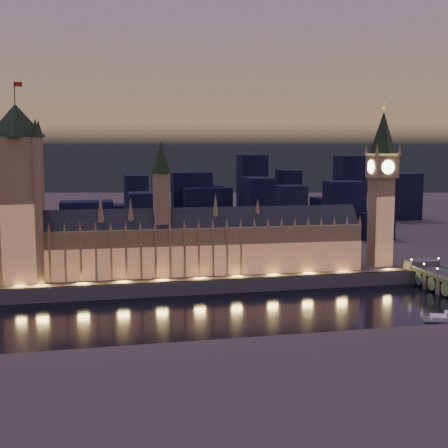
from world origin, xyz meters
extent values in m
plane|color=black|center=(0.00, 0.00, 0.00)|extent=(2000.00, 2000.00, 0.00)
cube|color=#473533|center=(0.00, 520.00, 4.00)|extent=(2000.00, 960.00, 8.00)
cube|color=#414D40|center=(0.00, 41.00, 4.00)|extent=(2000.00, 2.50, 8.00)
cube|color=olive|center=(-10.65, 62.00, 22.00)|extent=(200.46, 25.29, 28.00)
cube|color=tan|center=(-10.65, 51.75, 17.00)|extent=(200.00, 0.50, 18.00)
cube|color=black|center=(-10.65, 62.00, 39.00)|extent=(200.36, 21.56, 16.26)
cube|color=olive|center=(-30.65, 62.00, 52.00)|extent=(9.00, 9.00, 32.00)
cone|color=black|center=(-30.65, 62.00, 77.00)|extent=(13.00, 13.00, 18.00)
cube|color=olive|center=(-110.65, 51.40, 22.00)|extent=(1.20, 1.20, 28.00)
cone|color=olive|center=(-110.65, 52.00, 39.00)|extent=(2.00, 2.00, 6.00)
cube|color=olive|center=(-102.32, 51.40, 22.00)|extent=(1.20, 1.20, 28.00)
cone|color=olive|center=(-102.32, 52.00, 39.00)|extent=(2.00, 2.00, 6.00)
cube|color=olive|center=(-93.98, 51.40, 22.00)|extent=(1.20, 1.20, 28.00)
cone|color=olive|center=(-93.98, 52.00, 39.00)|extent=(2.00, 2.00, 6.00)
cube|color=olive|center=(-85.65, 51.40, 22.00)|extent=(1.20, 1.20, 28.00)
cone|color=olive|center=(-85.65, 52.00, 39.00)|extent=(2.00, 2.00, 6.00)
cube|color=olive|center=(-77.32, 51.40, 22.00)|extent=(1.20, 1.20, 28.00)
cone|color=olive|center=(-77.32, 52.00, 39.00)|extent=(2.00, 2.00, 6.00)
cube|color=olive|center=(-68.98, 51.40, 22.00)|extent=(1.20, 1.20, 28.00)
cone|color=olive|center=(-68.98, 52.00, 39.00)|extent=(2.00, 2.00, 6.00)
cube|color=olive|center=(-60.65, 51.40, 22.00)|extent=(1.20, 1.20, 28.00)
cone|color=olive|center=(-60.65, 52.00, 39.00)|extent=(2.00, 2.00, 6.00)
cube|color=olive|center=(-52.32, 51.40, 22.00)|extent=(1.20, 1.20, 28.00)
cone|color=olive|center=(-52.32, 52.00, 39.00)|extent=(2.00, 2.00, 6.00)
cube|color=olive|center=(-43.98, 51.40, 22.00)|extent=(1.20, 1.20, 28.00)
cone|color=olive|center=(-43.98, 52.00, 39.00)|extent=(2.00, 2.00, 6.00)
cube|color=olive|center=(-35.65, 51.40, 22.00)|extent=(1.20, 1.20, 28.00)
cone|color=olive|center=(-35.65, 52.00, 39.00)|extent=(2.00, 2.00, 6.00)
cube|color=olive|center=(-27.32, 51.40, 22.00)|extent=(1.20, 1.20, 28.00)
cone|color=olive|center=(-27.32, 52.00, 39.00)|extent=(2.00, 2.00, 6.00)
cube|color=olive|center=(-18.98, 51.40, 22.00)|extent=(1.20, 1.20, 28.00)
cone|color=olive|center=(-18.98, 52.00, 39.00)|extent=(2.00, 2.00, 6.00)
cube|color=olive|center=(-10.65, 51.40, 22.00)|extent=(1.20, 1.20, 28.00)
cone|color=olive|center=(-10.65, 52.00, 39.00)|extent=(2.00, 2.00, 6.00)
cube|color=olive|center=(-2.32, 51.40, 22.00)|extent=(1.20, 1.20, 28.00)
cone|color=olive|center=(-2.32, 52.00, 39.00)|extent=(2.00, 2.00, 6.00)
cube|color=olive|center=(6.02, 51.40, 22.00)|extent=(1.20, 1.20, 28.00)
cone|color=olive|center=(6.02, 52.00, 39.00)|extent=(2.00, 2.00, 6.00)
cube|color=olive|center=(14.35, 51.40, 22.00)|extent=(1.20, 1.20, 28.00)
cone|color=olive|center=(14.35, 52.00, 39.00)|extent=(2.00, 2.00, 6.00)
cube|color=olive|center=(22.68, 51.40, 22.00)|extent=(1.20, 1.20, 28.00)
cone|color=olive|center=(22.68, 52.00, 39.00)|extent=(2.00, 2.00, 6.00)
cube|color=olive|center=(31.02, 51.40, 22.00)|extent=(1.20, 1.20, 28.00)
cone|color=olive|center=(31.02, 52.00, 39.00)|extent=(2.00, 2.00, 6.00)
cube|color=olive|center=(39.35, 51.40, 22.00)|extent=(1.20, 1.20, 28.00)
cone|color=olive|center=(39.35, 52.00, 39.00)|extent=(2.00, 2.00, 6.00)
cube|color=olive|center=(47.68, 51.40, 22.00)|extent=(1.20, 1.20, 28.00)
cone|color=olive|center=(47.68, 52.00, 39.00)|extent=(2.00, 2.00, 6.00)
cube|color=olive|center=(56.02, 51.40, 22.00)|extent=(1.20, 1.20, 28.00)
cone|color=olive|center=(56.02, 52.00, 39.00)|extent=(2.00, 2.00, 6.00)
cube|color=olive|center=(64.35, 51.40, 22.00)|extent=(1.20, 1.20, 28.00)
cone|color=olive|center=(64.35, 52.00, 39.00)|extent=(2.00, 2.00, 6.00)
cube|color=olive|center=(72.68, 51.40, 22.00)|extent=(1.20, 1.20, 28.00)
cone|color=olive|center=(72.68, 52.00, 39.00)|extent=(2.00, 2.00, 6.00)
cube|color=olive|center=(81.02, 51.40, 22.00)|extent=(1.20, 1.20, 28.00)
cone|color=olive|center=(81.02, 52.00, 39.00)|extent=(2.00, 2.00, 6.00)
cube|color=olive|center=(89.35, 51.40, 22.00)|extent=(1.20, 1.20, 28.00)
cone|color=olive|center=(89.35, 52.00, 39.00)|extent=(2.00, 2.00, 6.00)
cone|color=olive|center=(-65.65, 62.00, 49.00)|extent=(4.40, 4.40, 18.00)
cone|color=olive|center=(-48.65, 62.00, 47.00)|extent=(4.40, 4.40, 14.00)
cone|color=olive|center=(1.35, 62.00, 48.00)|extent=(4.40, 4.40, 16.00)
cone|color=olive|center=(27.35, 62.00, 46.00)|extent=(4.40, 4.40, 12.00)
cube|color=olive|center=(-110.00, 62.00, 48.11)|extent=(22.73, 22.73, 80.23)
cube|color=tan|center=(-110.00, 50.80, 30.00)|extent=(22.00, 0.50, 44.00)
cone|color=black|center=(-110.00, 62.00, 97.23)|extent=(31.68, 31.68, 18.00)
cylinder|color=black|center=(-110.00, 62.00, 112.23)|extent=(0.50, 0.50, 12.00)
cube|color=red|center=(-107.80, 62.00, 116.73)|extent=(4.00, 0.15, 2.50)
cylinder|color=olive|center=(-121.00, 73.00, 48.11)|extent=(4.40, 4.40, 80.23)
cylinder|color=olive|center=(-99.00, 51.00, 48.11)|extent=(4.40, 4.40, 80.23)
cone|color=black|center=(-99.00, 51.00, 93.23)|extent=(5.20, 5.20, 10.00)
cylinder|color=olive|center=(-99.00, 73.00, 48.11)|extent=(4.40, 4.40, 80.23)
cone|color=black|center=(-99.00, 73.00, 93.23)|extent=(5.20, 5.20, 10.00)
cube|color=olive|center=(108.00, 62.00, 35.81)|extent=(12.93, 12.93, 55.63)
cube|color=tan|center=(108.00, 55.80, 30.00)|extent=(12.00, 0.50, 44.00)
cube|color=olive|center=(108.00, 62.00, 70.57)|extent=(15.00, 15.00, 13.88)
cube|color=#F2C64C|center=(108.00, 62.00, 78.10)|extent=(15.75, 15.75, 1.20)
cone|color=black|center=(108.00, 62.00, 91.70)|extent=(18.00, 18.00, 26.00)
sphere|color=#F2C64C|center=(108.00, 62.00, 106.20)|extent=(2.80, 2.80, 2.80)
cylinder|color=#F2C64C|center=(108.00, 62.00, 108.70)|extent=(0.40, 0.40, 5.00)
cylinder|color=#FFF2BF|center=(108.00, 54.25, 70.57)|extent=(8.40, 0.50, 8.40)
cylinder|color=#FFF2BF|center=(108.00, 69.75, 70.57)|extent=(8.40, 0.50, 8.40)
cylinder|color=#FFF2BF|center=(100.25, 62.00, 70.57)|extent=(0.50, 8.40, 8.40)
cylinder|color=#FFF2BF|center=(115.75, 62.00, 70.57)|extent=(0.50, 8.40, 8.40)
cone|color=olive|center=(100.50, 54.50, 81.50)|extent=(2.60, 2.60, 8.00)
cone|color=olive|center=(100.50, 69.50, 81.50)|extent=(2.60, 2.60, 8.00)
cone|color=olive|center=(115.50, 54.50, 81.50)|extent=(2.60, 2.60, 8.00)
cone|color=olive|center=(115.50, 69.50, 81.50)|extent=(2.60, 2.60, 8.00)
cube|color=#414D40|center=(127.31, 45.00, 8.75)|extent=(18.89, 12.00, 9.50)
cylinder|color=black|center=(118.27, 11.43, 12.70)|extent=(0.30, 0.30, 4.40)
sphere|color=#FFD88C|center=(118.27, 11.43, 15.00)|extent=(1.00, 1.00, 1.00)
cube|color=#414D40|center=(127.31, 25.71, 4.35)|extent=(17.00, 4.00, 9.50)
cylinder|color=black|center=(118.27, 25.71, 12.70)|extent=(0.30, 0.30, 4.40)
sphere|color=#FFD88C|center=(118.27, 25.71, 15.00)|extent=(1.00, 1.00, 1.00)
cube|color=#414D40|center=(127.31, 40.00, 4.35)|extent=(17.00, 4.00, 9.50)
cylinder|color=black|center=(118.27, 40.00, 12.70)|extent=(0.30, 0.30, 4.40)
sphere|color=#FFD88C|center=(118.27, 40.00, 15.00)|extent=(1.00, 1.00, 1.00)
cylinder|color=black|center=(136.36, 40.00, 12.70)|extent=(0.30, 0.30, 4.40)
sphere|color=#FFD88C|center=(136.36, 40.00, 15.00)|extent=(1.00, 1.00, 1.00)
cylinder|color=#40664E|center=(127.31, 18.57, 4.70)|extent=(16.62, 8.00, 8.00)
cylinder|color=#40664E|center=(127.31, 32.86, 4.70)|extent=(16.62, 8.00, 8.00)
cube|color=black|center=(54.34, 130.59, 18.40)|extent=(19.03, 19.80, 20.79)
cube|color=black|center=(238.21, 284.12, 31.61)|extent=(42.59, 22.95, 47.22)
cube|color=black|center=(75.22, 142.01, 31.06)|extent=(19.65, 20.18, 46.13)
cube|color=black|center=(42.81, 287.29, 26.79)|extent=(19.44, 30.73, 37.59)
cube|color=black|center=(25.51, 293.60, 32.98)|extent=(37.76, 19.44, 49.96)
cube|color=black|center=(-31.26, 249.55, 33.07)|extent=(18.99, 34.57, 50.13)
cube|color=black|center=(-33.37, 157.00, 28.81)|extent=(21.11, 25.14, 41.63)
cube|color=black|center=(-73.65, 168.67, 25.50)|extent=(38.19, 23.57, 34.99)
cube|color=black|center=(170.95, 282.97, 19.75)|extent=(43.78, 39.06, 23.49)
cube|color=black|center=(-147.69, 315.96, 28.62)|extent=(19.72, 40.72, 41.24)
cube|color=black|center=(36.59, 279.78, 26.21)|extent=(44.53, 36.65, 36.41)
cube|color=black|center=(-30.84, 299.85, 17.79)|extent=(40.45, 27.15, 19.59)
cube|color=black|center=(-126.20, 158.07, 25.70)|extent=(24.19, 23.03, 35.40)
cube|color=black|center=(78.76, 245.55, 31.42)|extent=(24.63, 41.01, 46.84)
cube|color=black|center=(25.27, 174.58, 19.26)|extent=(44.15, 42.43, 22.53)
cube|color=black|center=(138.00, 189.31, 30.90)|extent=(30.39, 22.61, 45.80)
cube|color=black|center=(164.47, 259.49, 26.31)|extent=(28.33, 19.81, 36.62)
cube|color=black|center=(155.36, 170.48, 18.66)|extent=(24.83, 31.49, 21.31)
cube|color=black|center=(125.90, 301.59, 33.53)|extent=(19.19, 29.53, 51.05)
cube|color=black|center=(87.51, 300.00, 41.12)|extent=(26.00, 26.00, 66.24)
cube|color=black|center=(191.01, 300.00, 40.43)|extent=(26.00, 26.00, 64.87)
camera|label=1|loc=(-72.82, -298.71, 83.98)|focal=50.00mm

